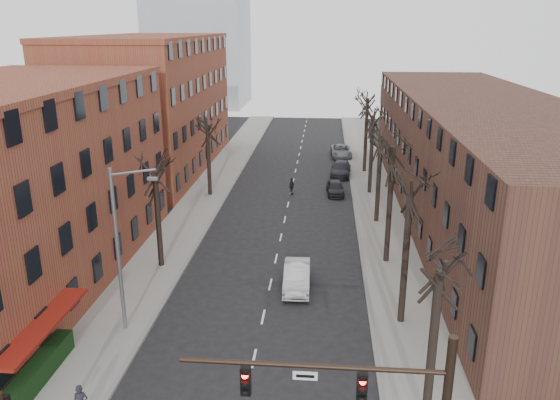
# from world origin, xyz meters

# --- Properties ---
(sidewalk_left) EXTENTS (4.00, 90.00, 0.15)m
(sidewalk_left) POSITION_xyz_m (-8.00, 35.00, 0.07)
(sidewalk_left) COLOR gray
(sidewalk_left) RESTS_ON ground
(sidewalk_right) EXTENTS (4.00, 90.00, 0.15)m
(sidewalk_right) POSITION_xyz_m (8.00, 35.00, 0.07)
(sidewalk_right) COLOR gray
(sidewalk_right) RESTS_ON ground
(building_left_near) EXTENTS (12.00, 26.00, 12.00)m
(building_left_near) POSITION_xyz_m (-16.00, 15.00, 6.00)
(building_left_near) COLOR brown
(building_left_near) RESTS_ON ground
(building_left_far) EXTENTS (12.00, 28.00, 14.00)m
(building_left_far) POSITION_xyz_m (-16.00, 44.00, 7.00)
(building_left_far) COLOR brown
(building_left_far) RESTS_ON ground
(building_right) EXTENTS (12.00, 50.00, 10.00)m
(building_right) POSITION_xyz_m (16.00, 30.00, 5.00)
(building_right) COLOR #4D3024
(building_right) RESTS_ON ground
(awning_left) EXTENTS (1.20, 7.00, 0.15)m
(awning_left) POSITION_xyz_m (-9.40, 6.00, 0.00)
(awning_left) COLOR maroon
(awning_left) RESTS_ON ground
(hedge) EXTENTS (0.80, 6.00, 1.00)m
(hedge) POSITION_xyz_m (-9.50, 5.00, 0.65)
(hedge) COLOR black
(hedge) RESTS_ON sidewalk_left
(tree_right_b) EXTENTS (5.20, 5.20, 10.80)m
(tree_right_b) POSITION_xyz_m (7.60, 12.00, 0.00)
(tree_right_b) COLOR black
(tree_right_b) RESTS_ON ground
(tree_right_c) EXTENTS (5.20, 5.20, 11.60)m
(tree_right_c) POSITION_xyz_m (7.60, 20.00, 0.00)
(tree_right_c) COLOR black
(tree_right_c) RESTS_ON ground
(tree_right_d) EXTENTS (5.20, 5.20, 10.00)m
(tree_right_d) POSITION_xyz_m (7.60, 28.00, 0.00)
(tree_right_d) COLOR black
(tree_right_d) RESTS_ON ground
(tree_right_e) EXTENTS (5.20, 5.20, 10.80)m
(tree_right_e) POSITION_xyz_m (7.60, 36.00, 0.00)
(tree_right_e) COLOR black
(tree_right_e) RESTS_ON ground
(tree_right_f) EXTENTS (5.20, 5.20, 11.60)m
(tree_right_f) POSITION_xyz_m (7.60, 44.00, 0.00)
(tree_right_f) COLOR black
(tree_right_f) RESTS_ON ground
(tree_left_a) EXTENTS (5.20, 5.20, 9.50)m
(tree_left_a) POSITION_xyz_m (-7.60, 18.00, 0.00)
(tree_left_a) COLOR black
(tree_left_a) RESTS_ON ground
(tree_left_b) EXTENTS (5.20, 5.20, 9.50)m
(tree_left_b) POSITION_xyz_m (-7.60, 34.00, 0.00)
(tree_left_b) COLOR black
(tree_left_b) RESTS_ON ground
(streetlight) EXTENTS (2.45, 0.22, 9.03)m
(streetlight) POSITION_xyz_m (-7.03, 10.00, 5.01)
(streetlight) COLOR slate
(streetlight) RESTS_ON ground
(silver_sedan) EXTENTS (1.71, 4.61, 1.51)m
(silver_sedan) POSITION_xyz_m (1.68, 15.74, 0.75)
(silver_sedan) COLOR #B4B7BC
(silver_sedan) RESTS_ON ground
(parked_car_near) EXTENTS (1.83, 3.99, 1.33)m
(parked_car_near) POSITION_xyz_m (4.29, 35.51, 0.66)
(parked_car_near) COLOR black
(parked_car_near) RESTS_ON ground
(parked_car_mid) EXTENTS (2.41, 5.19, 1.47)m
(parked_car_mid) POSITION_xyz_m (4.97, 42.44, 0.73)
(parked_car_mid) COLOR black
(parked_car_mid) RESTS_ON ground
(parked_car_far) EXTENTS (2.61, 5.29, 1.44)m
(parked_car_far) POSITION_xyz_m (5.20, 51.13, 0.72)
(parked_car_far) COLOR slate
(parked_car_far) RESTS_ON ground
(pedestrian_crossing) EXTENTS (0.74, 1.04, 1.64)m
(pedestrian_crossing) POSITION_xyz_m (0.13, 35.14, 0.82)
(pedestrian_crossing) COLOR black
(pedestrian_crossing) RESTS_ON ground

